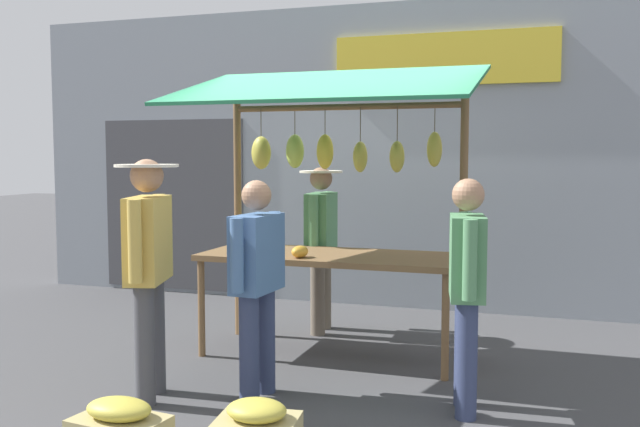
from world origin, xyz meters
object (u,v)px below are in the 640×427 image
at_px(market_stall, 328,175).
at_px(shopper_in_striped_shirt, 257,275).
at_px(shopper_with_ponytail, 148,258).
at_px(vendor_with_sunhat, 321,236).
at_px(shopper_in_grey_tee, 467,280).

xyz_separation_m(market_stall, shopper_in_striped_shirt, (0.12, 1.24, -0.66)).
bearing_deg(shopper_with_ponytail, market_stall, -45.37).
distance_m(market_stall, vendor_with_sunhat, 0.98).
distance_m(vendor_with_sunhat, shopper_in_grey_tee, 2.40).
bearing_deg(market_stall, shopper_in_grey_tee, 141.13).
relative_size(market_stall, shopper_with_ponytail, 1.47).
height_order(market_stall, shopper_with_ponytail, market_stall).
distance_m(vendor_with_sunhat, shopper_with_ponytail, 2.28).
height_order(market_stall, vendor_with_sunhat, market_stall).
relative_size(market_stall, shopper_in_grey_tee, 1.59).
bearing_deg(market_stall, shopper_with_ponytail, 61.09).
bearing_deg(shopper_in_striped_shirt, shopper_with_ponytail, 113.48).
height_order(market_stall, shopper_in_striped_shirt, market_stall).
xyz_separation_m(vendor_with_sunhat, shopper_in_striped_shirt, (-0.18, 1.96, -0.06)).
bearing_deg(shopper_in_striped_shirt, market_stall, -2.16).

